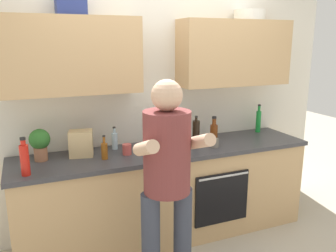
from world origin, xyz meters
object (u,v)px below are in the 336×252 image
(cup_stoneware, at_px, (215,143))
(cup_ceramic, at_px, (127,149))
(knife_block, at_px, (171,137))
(potted_herb, at_px, (40,142))
(bottle_soy, at_px, (196,133))
(grocery_bag_bread, at_px, (81,144))
(bottle_hotsauce, at_px, (25,159))
(bottle_vinegar, at_px, (214,131))
(bottle_water, at_px, (115,140))
(bottle_syrup, at_px, (104,150))
(bottle_soda, at_px, (258,121))
(person_standing, at_px, (167,173))

(cup_stoneware, distance_m, cup_ceramic, 0.84)
(cup_stoneware, distance_m, knife_block, 0.43)
(cup_ceramic, bearing_deg, potted_herb, 170.19)
(bottle_soy, bearing_deg, grocery_bag_bread, 175.53)
(bottle_hotsauce, relative_size, grocery_bag_bread, 1.30)
(cup_stoneware, bearing_deg, bottle_vinegar, 62.34)
(bottle_water, height_order, bottle_soy, bottle_soy)
(bottle_hotsauce, distance_m, knife_block, 1.28)
(bottle_hotsauce, bearing_deg, bottle_syrup, 12.39)
(bottle_water, height_order, bottle_soda, bottle_soda)
(bottle_water, distance_m, bottle_soda, 1.64)
(bottle_syrup, bearing_deg, cup_ceramic, 12.74)
(person_standing, height_order, knife_block, person_standing)
(bottle_hotsauce, distance_m, potted_herb, 0.34)
(potted_herb, bearing_deg, cup_stoneware, -8.93)
(person_standing, relative_size, cup_ceramic, 17.28)
(cup_ceramic, bearing_deg, grocery_bag_bread, 163.58)
(person_standing, xyz_separation_m, grocery_bag_bread, (-0.47, 0.85, 0.04))
(potted_herb, bearing_deg, bottle_syrup, -18.79)
(person_standing, relative_size, knife_block, 5.44)
(bottle_vinegar, distance_m, bottle_syrup, 1.18)
(bottle_hotsauce, bearing_deg, bottle_vinegar, 9.54)
(knife_block, distance_m, grocery_bag_bread, 0.82)
(bottle_soy, bearing_deg, person_standing, -129.14)
(bottle_water, xyz_separation_m, cup_ceramic, (0.06, -0.20, -0.04))
(bottle_vinegar, relative_size, cup_ceramic, 2.58)
(bottle_vinegar, bearing_deg, bottle_soy, -160.69)
(bottle_hotsauce, height_order, bottle_vinegar, bottle_hotsauce)
(bottle_hotsauce, bearing_deg, bottle_water, 26.21)
(bottle_vinegar, height_order, grocery_bag_bread, bottle_vinegar)
(bottle_vinegar, relative_size, knife_block, 0.81)
(bottle_soda, bearing_deg, knife_block, -168.69)
(person_standing, relative_size, bottle_water, 7.61)
(bottle_syrup, height_order, cup_ceramic, bottle_syrup)
(cup_stoneware, bearing_deg, bottle_soy, 130.67)
(bottle_water, height_order, cup_stoneware, bottle_water)
(cup_ceramic, relative_size, grocery_bag_bread, 0.41)
(potted_herb, height_order, grocery_bag_bread, potted_herb)
(cup_stoneware, xyz_separation_m, knife_block, (-0.42, 0.09, 0.08))
(cup_stoneware, relative_size, cup_ceramic, 0.92)
(bottle_soy, relative_size, bottle_vinegar, 1.18)
(bottle_soy, xyz_separation_m, bottle_vinegar, (0.25, 0.09, -0.03))
(knife_block, bearing_deg, bottle_syrup, -178.02)
(cup_ceramic, distance_m, knife_block, 0.43)
(bottle_water, relative_size, cup_ceramic, 2.27)
(bottle_water, height_order, bottle_vinegar, bottle_vinegar)
(bottle_soy, height_order, cup_ceramic, bottle_soy)
(knife_block, xyz_separation_m, grocery_bag_bread, (-0.80, 0.14, -0.01))
(person_standing, relative_size, bottle_hotsauce, 5.51)
(bottle_soda, bearing_deg, bottle_vinegar, -171.80)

